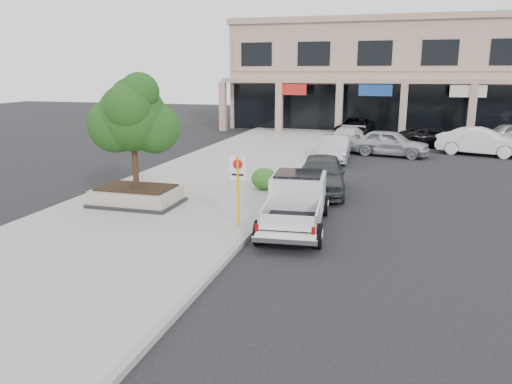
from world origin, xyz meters
TOP-DOWN VIEW (x-y plane):
  - ground at (0.00, 0.00)m, footprint 120.00×120.00m
  - sidewalk at (-5.50, 6.00)m, footprint 8.00×52.00m
  - curb at (-1.55, 6.00)m, footprint 0.20×52.00m
  - strip_mall at (8.00, 33.93)m, footprint 40.55×12.43m
  - planter at (-6.59, 2.19)m, footprint 3.20×2.20m
  - planter_tree at (-6.46, 2.35)m, footprint 2.90×2.55m
  - no_parking_sign at (-2.11, 0.75)m, footprint 0.55×0.09m
  - hedge at (-2.59, 5.81)m, footprint 1.10×0.99m
  - pickup_truck at (-0.35, 1.35)m, footprint 2.46×5.52m
  - curb_car_a at (-0.26, 6.47)m, footprint 2.54×5.01m
  - curb_car_b at (-0.69, 14.46)m, footprint 1.72×4.44m
  - curb_car_c at (-0.62, 19.57)m, footprint 2.54×4.97m
  - curb_car_d at (-0.53, 25.63)m, footprint 2.91×5.67m
  - lot_car_a at (2.29, 17.23)m, footprint 4.98×2.83m
  - lot_car_b at (7.66, 19.03)m, footprint 5.36×3.10m
  - lot_car_d at (5.25, 22.01)m, footprint 5.22×3.14m

SIDE VIEW (x-z plane):
  - ground at x=0.00m, z-range 0.00..0.00m
  - sidewalk at x=-5.50m, z-range 0.00..0.15m
  - curb at x=-1.55m, z-range 0.00..0.15m
  - planter at x=-6.59m, z-range 0.14..0.82m
  - hedge at x=-2.59m, z-range 0.15..1.08m
  - lot_car_d at x=5.25m, z-range 0.00..1.35m
  - curb_car_c at x=-0.62m, z-range 0.00..1.38m
  - curb_car_b at x=-0.69m, z-range 0.00..1.44m
  - curb_car_d at x=-0.53m, z-range 0.00..1.53m
  - lot_car_a at x=2.29m, z-range 0.00..1.60m
  - curb_car_a at x=-0.26m, z-range 0.00..1.64m
  - lot_car_b at x=7.66m, z-range 0.00..1.67m
  - pickup_truck at x=-0.35m, z-range 0.00..1.69m
  - no_parking_sign at x=-2.11m, z-range 0.48..2.78m
  - planter_tree at x=-6.46m, z-range 1.41..5.41m
  - strip_mall at x=8.00m, z-range 0.00..9.50m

